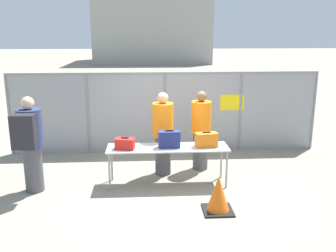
{
  "coord_description": "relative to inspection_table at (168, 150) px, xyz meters",
  "views": [
    {
      "loc": [
        -0.48,
        -7.12,
        2.98
      ],
      "look_at": [
        -0.02,
        0.48,
        1.05
      ],
      "focal_mm": 40.0,
      "sensor_mm": 36.0,
      "label": 1
    }
  ],
  "objects": [
    {
      "name": "inspection_table",
      "position": [
        0.0,
        0.0,
        0.0
      ],
      "size": [
        2.38,
        0.64,
        0.78
      ],
      "color": "#B2B2AD",
      "rests_on": "ground_plane"
    },
    {
      "name": "ground_plane",
      "position": [
        0.06,
        0.12,
        -0.72
      ],
      "size": [
        120.0,
        120.0,
        0.0
      ],
      "primitive_type": "plane",
      "color": "gray"
    },
    {
      "name": "distant_hangar",
      "position": [
        0.3,
        31.5,
        2.74
      ],
      "size": [
        10.86,
        8.73,
        6.92
      ],
      "color": "#999993",
      "rests_on": "ground_plane"
    },
    {
      "name": "suitcase_orange",
      "position": [
        0.76,
        -0.01,
        0.2
      ],
      "size": [
        0.45,
        0.28,
        0.3
      ],
      "color": "orange",
      "rests_on": "inspection_table"
    },
    {
      "name": "fence_section",
      "position": [
        0.07,
        2.13,
        0.34
      ],
      "size": [
        7.69,
        0.07,
        2.02
      ],
      "color": "gray",
      "rests_on": "ground_plane"
    },
    {
      "name": "security_worker_near",
      "position": [
        -0.07,
        0.57,
        0.19
      ],
      "size": [
        0.44,
        0.44,
        1.77
      ],
      "rotation": [
        0.0,
        0.0,
        3.17
      ],
      "color": "#4C4C51",
      "rests_on": "ground_plane"
    },
    {
      "name": "traveler_hooded",
      "position": [
        -2.57,
        -0.23,
        0.29
      ],
      "size": [
        0.45,
        0.7,
        1.83
      ],
      "rotation": [
        0.0,
        0.0,
        0.36
      ],
      "color": "#4C4C51",
      "rests_on": "ground_plane"
    },
    {
      "name": "suitcase_navy",
      "position": [
        0.03,
        -0.02,
        0.22
      ],
      "size": [
        0.42,
        0.22,
        0.35
      ],
      "color": "navy",
      "rests_on": "inspection_table"
    },
    {
      "name": "suitcase_red",
      "position": [
        -0.83,
        -0.07,
        0.16
      ],
      "size": [
        0.4,
        0.28,
        0.24
      ],
      "color": "red",
      "rests_on": "inspection_table"
    },
    {
      "name": "traffic_cone",
      "position": [
        0.78,
        -1.22,
        -0.42
      ],
      "size": [
        0.51,
        0.51,
        0.64
      ],
      "color": "black",
      "rests_on": "ground_plane"
    },
    {
      "name": "utility_trailer",
      "position": [
        1.17,
        3.37,
        -0.3
      ],
      "size": [
        3.32,
        2.06,
        0.75
      ],
      "color": "white",
      "rests_on": "ground_plane"
    },
    {
      "name": "security_worker_far",
      "position": [
        0.77,
        0.82,
        0.18
      ],
      "size": [
        0.43,
        0.43,
        1.75
      ],
      "rotation": [
        0.0,
        0.0,
        3.15
      ],
      "color": "#4C4C51",
      "rests_on": "ground_plane"
    }
  ]
}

